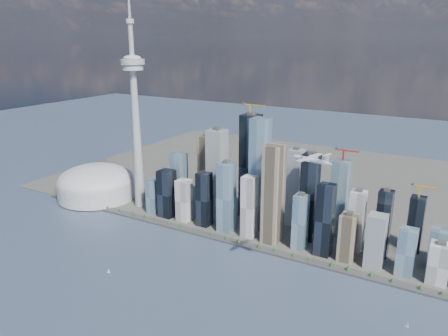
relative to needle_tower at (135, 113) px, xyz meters
The scene contains 10 objects.
ground 491.65m from the needle_tower, 45.94° to the right, with size 4000.00×4000.00×0.00m, color #324257.
seawall 385.07m from the needle_tower, 11.31° to the right, with size 1100.00×22.00×4.00m, color #383838.
land 544.99m from the needle_tower, 52.43° to the left, with size 1400.00×900.00×3.00m, color #4C4C47.
shoreline_trees 380.99m from the needle_tower, 11.31° to the right, with size 960.53×7.20×8.80m.
skyscraper_cluster 391.76m from the needle_tower, ahead, with size 736.00×142.00×266.12m.
needle_tower is the anchor object (origin of this frame).
dome_stadium 241.40m from the needle_tower, behind, with size 200.00×200.00×86.00m.
airplane 534.89m from the needle_tower, 20.70° to the right, with size 65.79×58.57×16.16m.
sailboat_west 398.40m from the needle_tower, 59.54° to the right, with size 7.72×3.04×10.66m.
sailboat_east 715.30m from the needle_tower, 14.64° to the right, with size 6.70×3.60×9.39m.
Camera 1 is at (397.39, -469.08, 408.01)m, focal length 35.00 mm.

